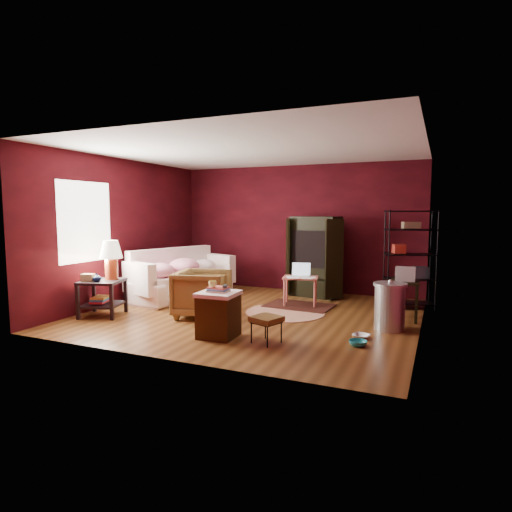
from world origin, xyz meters
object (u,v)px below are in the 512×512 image
at_px(side_table, 107,271).
at_px(hamper, 219,314).
at_px(laptop_desk, 300,280).
at_px(tv_armoire, 315,255).
at_px(wire_shelving, 411,255).
at_px(sofa, 179,278).
at_px(armchair, 203,291).

xyz_separation_m(side_table, hamper, (2.38, -0.38, -0.43)).
distance_m(laptop_desk, tv_armoire, 1.05).
bearing_deg(laptop_desk, tv_armoire, 77.73).
bearing_deg(tv_armoire, wire_shelving, -1.11).
bearing_deg(hamper, laptop_desk, 79.55).
bearing_deg(sofa, laptop_desk, -75.82).
distance_m(armchair, side_table, 1.69).
distance_m(side_table, laptop_desk, 3.49).
bearing_deg(armchair, side_table, 95.83).
bearing_deg(sofa, tv_armoire, -55.84).
relative_size(sofa, side_table, 1.65).
distance_m(tv_armoire, wire_shelving, 1.95).
relative_size(laptop_desk, wire_shelving, 0.44).
relative_size(hamper, laptop_desk, 0.93).
height_order(armchair, hamper, armchair).
xyz_separation_m(sofa, side_table, (-0.32, -1.70, 0.36)).
relative_size(tv_armoire, wire_shelving, 0.93).
height_order(armchair, side_table, side_table).
bearing_deg(tv_armoire, sofa, -141.95).
bearing_deg(hamper, side_table, 170.93).
distance_m(side_table, tv_armoire, 4.13).
bearing_deg(sofa, wire_shelving, -71.68).
height_order(tv_armoire, wire_shelving, wire_shelving).
xyz_separation_m(hamper, wire_shelving, (2.35, 3.00, 0.65)).
distance_m(armchair, hamper, 1.25).
bearing_deg(wire_shelving, side_table, -169.78).
distance_m(armchair, wire_shelving, 3.82).
bearing_deg(armchair, wire_shelving, -71.03).
xyz_separation_m(hamper, tv_armoire, (0.44, 3.39, 0.53)).
distance_m(sofa, wire_shelving, 4.55).
relative_size(armchair, laptop_desk, 1.09).
relative_size(sofa, wire_shelving, 1.18).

